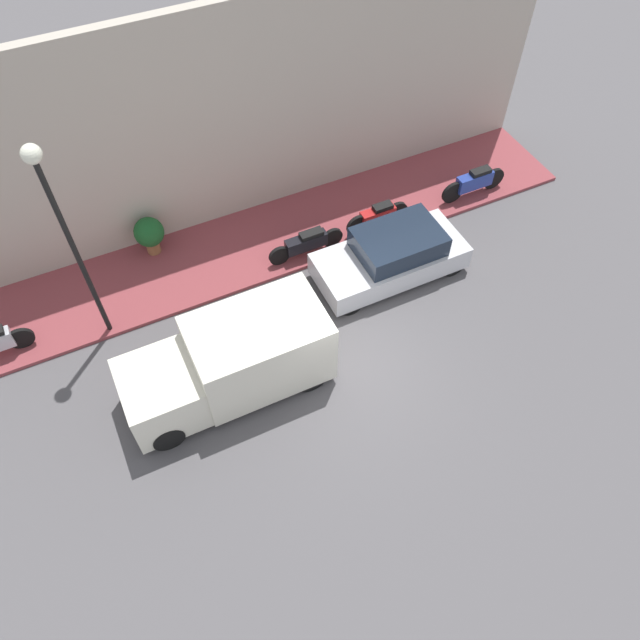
{
  "coord_description": "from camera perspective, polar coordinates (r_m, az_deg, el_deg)",
  "views": [
    {
      "loc": [
        -6.95,
        4.04,
        12.41
      ],
      "look_at": [
        1.15,
        0.15,
        0.6
      ],
      "focal_mm": 35.0,
      "sensor_mm": 36.0,
      "label": 1
    }
  ],
  "objects": [
    {
      "name": "delivery_van",
      "position": [
        13.82,
        -8.23,
        -3.8
      ],
      "size": [
        1.85,
        4.56,
        1.96
      ],
      "color": "silver",
      "rests_on": "ground_plane"
    },
    {
      "name": "motorcycle_blue",
      "position": [
        18.86,
        13.93,
        12.17
      ],
      "size": [
        0.3,
        2.08,
        0.86
      ],
      "color": "navy",
      "rests_on": "sidewalk"
    },
    {
      "name": "motorcycle_red",
      "position": [
        17.4,
        5.32,
        9.46
      ],
      "size": [
        0.3,
        1.88,
        0.79
      ],
      "color": "#B21E1E",
      "rests_on": "sidewalk"
    },
    {
      "name": "parked_car",
      "position": [
        16.23,
        6.61,
        5.88
      ],
      "size": [
        1.71,
        3.91,
        1.37
      ],
      "color": "silver",
      "rests_on": "ground_plane"
    },
    {
      "name": "sidewalk",
      "position": [
        17.43,
        -4.58,
        7.36
      ],
      "size": [
        2.75,
        17.51,
        0.1
      ],
      "color": "brown",
      "rests_on": "ground_plane"
    },
    {
      "name": "motorcycle_black",
      "position": [
        16.63,
        -1.23,
        7.06
      ],
      "size": [
        0.3,
        2.13,
        0.75
      ],
      "color": "black",
      "rests_on": "sidewalk"
    },
    {
      "name": "ground_plane",
      "position": [
        14.79,
        2.45,
        -4.4
      ],
      "size": [
        60.0,
        60.0,
        0.0
      ],
      "primitive_type": "plane",
      "color": "#514F51"
    },
    {
      "name": "potted_plant",
      "position": [
        17.12,
        -15.34,
        7.64
      ],
      "size": [
        0.79,
        0.79,
        1.11
      ],
      "color": "brown",
      "rests_on": "sidewalk"
    },
    {
      "name": "streetlamp",
      "position": [
        13.53,
        -22.75,
        8.8
      ],
      "size": [
        0.39,
        0.39,
        5.43
      ],
      "color": "black",
      "rests_on": "sidewalk"
    },
    {
      "name": "building_facade",
      "position": [
        16.66,
        -7.39,
        17.85
      ],
      "size": [
        0.3,
        17.51,
        5.98
      ],
      "color": "#B2A899",
      "rests_on": "ground_plane"
    }
  ]
}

